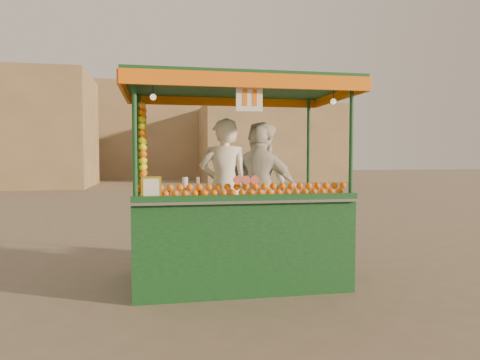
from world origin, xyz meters
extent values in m
plane|color=brown|center=(0.00, 0.00, 0.00)|extent=(90.00, 90.00, 0.00)
cube|color=#A1855B|center=(7.00, 24.00, 2.50)|extent=(9.00, 6.00, 5.00)
cube|color=#A1855B|center=(-2.00, 30.00, 3.50)|extent=(14.00, 7.00, 7.00)
cube|color=#103C15|center=(0.45, 0.07, 0.15)|extent=(2.57, 1.58, 0.30)
cylinder|color=black|center=(-0.45, 0.07, 0.18)|extent=(0.36, 0.10, 0.36)
cylinder|color=black|center=(1.34, 0.07, 0.18)|extent=(0.36, 0.10, 0.36)
cube|color=#103C15|center=(0.45, -0.58, 0.69)|extent=(2.57, 0.30, 0.79)
cube|color=#103C15|center=(-0.69, 0.17, 0.69)|extent=(0.30, 1.29, 0.79)
cube|color=#103C15|center=(1.58, 0.17, 0.69)|extent=(0.30, 1.29, 0.79)
cube|color=#B2B2B7|center=(0.45, -0.55, 1.10)|extent=(2.57, 0.46, 0.03)
cylinder|color=#103C15|center=(-0.79, -0.67, 1.78)|extent=(0.05, 0.05, 1.39)
cylinder|color=#103C15|center=(1.68, -0.67, 1.78)|extent=(0.05, 0.05, 1.39)
cylinder|color=#103C15|center=(-0.79, 0.81, 1.78)|extent=(0.05, 0.05, 1.39)
cylinder|color=#103C15|center=(1.68, 0.81, 1.78)|extent=(0.05, 0.05, 1.39)
cube|color=#103C15|center=(0.45, 0.07, 2.51)|extent=(2.77, 1.78, 0.08)
cube|color=orange|center=(0.45, -0.82, 2.44)|extent=(2.77, 0.04, 0.16)
cube|color=orange|center=(0.45, 0.96, 2.44)|extent=(2.77, 0.04, 0.16)
cube|color=orange|center=(-0.94, 0.07, 2.44)|extent=(0.04, 1.78, 0.16)
cube|color=orange|center=(1.83, 0.07, 2.44)|extent=(0.04, 1.78, 0.16)
cylinder|color=#E05844|center=(0.43, -0.67, 1.35)|extent=(0.10, 0.02, 0.10)
cube|color=yellow|center=(-0.62, -0.67, 1.26)|extent=(0.22, 0.02, 0.28)
cube|color=white|center=(0.45, -0.74, 2.26)|extent=(0.30, 0.01, 0.30)
sphere|color=#FFE5B2|center=(-0.59, -0.61, 2.26)|extent=(0.07, 0.07, 0.07)
sphere|color=#FFE5B2|center=(1.49, -0.61, 2.26)|extent=(0.07, 0.07, 0.07)
imported|color=white|center=(0.32, 0.25, 1.20)|extent=(0.69, 0.49, 1.81)
imported|color=silver|center=(0.89, 0.58, 1.19)|extent=(1.07, 1.10, 1.79)
imported|color=silver|center=(0.81, 0.26, 1.16)|extent=(1.10, 0.74, 1.73)
camera|label=1|loc=(-0.57, -5.57, 1.61)|focal=33.32mm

